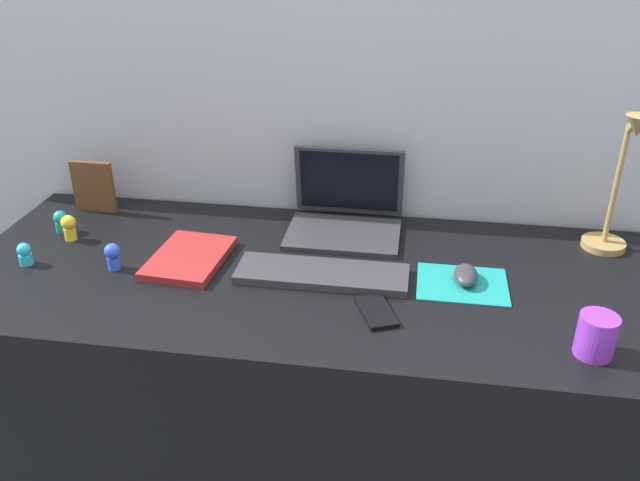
{
  "coord_description": "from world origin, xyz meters",
  "views": [
    {
      "loc": [
        0.24,
        -1.36,
        1.55
      ],
      "look_at": [
        0.02,
        0.0,
        0.83
      ],
      "focal_mm": 37.12,
      "sensor_mm": 36.0,
      "label": 1
    }
  ],
  "objects_px": {
    "toy_figurine_yellow": "(69,227)",
    "cell_phone": "(376,311)",
    "laptop": "(346,210)",
    "picture_frame": "(93,187)",
    "toy_figurine_teal": "(61,221)",
    "keyboard": "(322,274)",
    "desk_lamp": "(619,188)",
    "mouse": "(466,275)",
    "coffee_mug": "(596,336)",
    "toy_figurine_blue": "(113,255)",
    "notebook_pad": "(189,258)",
    "toy_figurine_cyan": "(25,254)"
  },
  "relations": [
    {
      "from": "desk_lamp",
      "to": "toy_figurine_yellow",
      "type": "bearing_deg",
      "value": -173.88
    },
    {
      "from": "coffee_mug",
      "to": "toy_figurine_blue",
      "type": "relative_size",
      "value": 1.31
    },
    {
      "from": "picture_frame",
      "to": "cell_phone",
      "type": "bearing_deg",
      "value": -25.75
    },
    {
      "from": "desk_lamp",
      "to": "keyboard",
      "type": "bearing_deg",
      "value": -160.89
    },
    {
      "from": "cell_phone",
      "to": "picture_frame",
      "type": "relative_size",
      "value": 0.85
    },
    {
      "from": "toy_figurine_yellow",
      "to": "coffee_mug",
      "type": "bearing_deg",
      "value": -13.4
    },
    {
      "from": "cell_phone",
      "to": "desk_lamp",
      "type": "bearing_deg",
      "value": 11.23
    },
    {
      "from": "mouse",
      "to": "coffee_mug",
      "type": "height_order",
      "value": "coffee_mug"
    },
    {
      "from": "laptop",
      "to": "picture_frame",
      "type": "height_order",
      "value": "laptop"
    },
    {
      "from": "keyboard",
      "to": "cell_phone",
      "type": "distance_m",
      "value": 0.19
    },
    {
      "from": "toy_figurine_cyan",
      "to": "toy_figurine_yellow",
      "type": "xyz_separation_m",
      "value": [
        0.04,
        0.14,
        0.01
      ]
    },
    {
      "from": "laptop",
      "to": "keyboard",
      "type": "bearing_deg",
      "value": -94.69
    },
    {
      "from": "cell_phone",
      "to": "toy_figurine_teal",
      "type": "relative_size",
      "value": 2.1
    },
    {
      "from": "laptop",
      "to": "cell_phone",
      "type": "distance_m",
      "value": 0.43
    },
    {
      "from": "cell_phone",
      "to": "notebook_pad",
      "type": "distance_m",
      "value": 0.51
    },
    {
      "from": "notebook_pad",
      "to": "picture_frame",
      "type": "distance_m",
      "value": 0.45
    },
    {
      "from": "laptop",
      "to": "toy_figurine_teal",
      "type": "height_order",
      "value": "laptop"
    },
    {
      "from": "picture_frame",
      "to": "toy_figurine_teal",
      "type": "distance_m",
      "value": 0.15
    },
    {
      "from": "toy_figurine_teal",
      "to": "toy_figurine_yellow",
      "type": "bearing_deg",
      "value": -41.48
    },
    {
      "from": "keyboard",
      "to": "desk_lamp",
      "type": "bearing_deg",
      "value": 19.11
    },
    {
      "from": "toy_figurine_teal",
      "to": "mouse",
      "type": "bearing_deg",
      "value": -5.5
    },
    {
      "from": "keyboard",
      "to": "mouse",
      "type": "height_order",
      "value": "mouse"
    },
    {
      "from": "toy_figurine_teal",
      "to": "picture_frame",
      "type": "bearing_deg",
      "value": 77.4
    },
    {
      "from": "mouse",
      "to": "desk_lamp",
      "type": "height_order",
      "value": "desk_lamp"
    },
    {
      "from": "toy_figurine_cyan",
      "to": "toy_figurine_blue",
      "type": "relative_size",
      "value": 0.85
    },
    {
      "from": "mouse",
      "to": "toy_figurine_teal",
      "type": "bearing_deg",
      "value": 174.5
    },
    {
      "from": "desk_lamp",
      "to": "toy_figurine_teal",
      "type": "relative_size",
      "value": 6.15
    },
    {
      "from": "keyboard",
      "to": "toy_figurine_yellow",
      "type": "relative_size",
      "value": 5.89
    },
    {
      "from": "mouse",
      "to": "desk_lamp",
      "type": "bearing_deg",
      "value": 30.43
    },
    {
      "from": "toy_figurine_yellow",
      "to": "toy_figurine_blue",
      "type": "height_order",
      "value": "toy_figurine_yellow"
    },
    {
      "from": "mouse",
      "to": "toy_figurine_cyan",
      "type": "height_order",
      "value": "toy_figurine_cyan"
    },
    {
      "from": "toy_figurine_teal",
      "to": "keyboard",
      "type": "bearing_deg",
      "value": -10.27
    },
    {
      "from": "picture_frame",
      "to": "toy_figurine_teal",
      "type": "xyz_separation_m",
      "value": [
        -0.03,
        -0.14,
        -0.04
      ]
    },
    {
      "from": "toy_figurine_cyan",
      "to": "toy_figurine_blue",
      "type": "xyz_separation_m",
      "value": [
        0.23,
        0.01,
        0.01
      ]
    },
    {
      "from": "toy_figurine_cyan",
      "to": "toy_figurine_yellow",
      "type": "height_order",
      "value": "toy_figurine_yellow"
    },
    {
      "from": "laptop",
      "to": "cell_phone",
      "type": "relative_size",
      "value": 2.34
    },
    {
      "from": "toy_figurine_yellow",
      "to": "cell_phone",
      "type": "bearing_deg",
      "value": -15.16
    },
    {
      "from": "keyboard",
      "to": "toy_figurine_blue",
      "type": "height_order",
      "value": "toy_figurine_blue"
    },
    {
      "from": "keyboard",
      "to": "toy_figurine_teal",
      "type": "xyz_separation_m",
      "value": [
        -0.74,
        0.13,
        0.02
      ]
    },
    {
      "from": "toy_figurine_cyan",
      "to": "toy_figurine_teal",
      "type": "bearing_deg",
      "value": 90.52
    },
    {
      "from": "notebook_pad",
      "to": "toy_figurine_yellow",
      "type": "height_order",
      "value": "toy_figurine_yellow"
    },
    {
      "from": "keyboard",
      "to": "toy_figurine_blue",
      "type": "distance_m",
      "value": 0.51
    },
    {
      "from": "laptop",
      "to": "picture_frame",
      "type": "bearing_deg",
      "value": 179.96
    },
    {
      "from": "mouse",
      "to": "coffee_mug",
      "type": "distance_m",
      "value": 0.34
    },
    {
      "from": "desk_lamp",
      "to": "notebook_pad",
      "type": "distance_m",
      "value": 1.07
    },
    {
      "from": "toy_figurine_teal",
      "to": "desk_lamp",
      "type": "bearing_deg",
      "value": 4.32
    },
    {
      "from": "keyboard",
      "to": "picture_frame",
      "type": "height_order",
      "value": "picture_frame"
    },
    {
      "from": "picture_frame",
      "to": "toy_figurine_cyan",
      "type": "xyz_separation_m",
      "value": [
        -0.03,
        -0.32,
        -0.05
      ]
    },
    {
      "from": "notebook_pad",
      "to": "toy_figurine_teal",
      "type": "height_order",
      "value": "toy_figurine_teal"
    },
    {
      "from": "desk_lamp",
      "to": "toy_figurine_teal",
      "type": "xyz_separation_m",
      "value": [
        -1.43,
        -0.11,
        -0.15
      ]
    }
  ]
}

